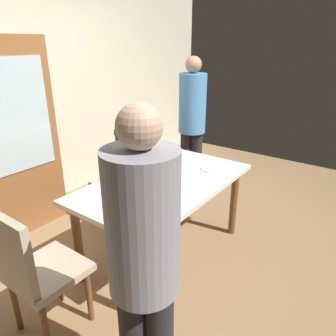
{
  "coord_description": "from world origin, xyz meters",
  "views": [
    {
      "loc": [
        -1.96,
        -1.48,
        1.84
      ],
      "look_at": [
        0.05,
        0.0,
        0.84
      ],
      "focal_mm": 33.86,
      "sensor_mm": 36.0,
      "label": 1
    }
  ],
  "objects": [
    {
      "name": "fork_near_celebrant",
      "position": [
        -0.59,
        -0.18,
        0.74
      ],
      "size": [
        0.18,
        0.05,
        0.01
      ],
      "primitive_type": "cube",
      "rotation": [
        0.0,
        0.0,
        0.17
      ],
      "color": "silver",
      "rests_on": "dining_table"
    },
    {
      "name": "fork_far_side",
      "position": [
        -0.24,
        0.21,
        0.74
      ],
      "size": [
        0.18,
        0.03,
        0.01
      ],
      "primitive_type": "cube",
      "rotation": [
        0.0,
        0.0,
        0.09
      ],
      "color": "silver",
      "rests_on": "dining_table"
    },
    {
      "name": "plate_far_side",
      "position": [
        -0.08,
        0.2,
        0.75
      ],
      "size": [
        0.22,
        0.22,
        0.01
      ],
      "primitive_type": "cylinder",
      "color": "white",
      "rests_on": "dining_table"
    },
    {
      "name": "person_celebrant",
      "position": [
        -1.1,
        -0.71,
        0.93
      ],
      "size": [
        0.32,
        0.32,
        1.64
      ],
      "color": "#262328",
      "rests_on": "ground"
    },
    {
      "name": "ground",
      "position": [
        0.0,
        0.0,
        0.0
      ],
      "size": [
        6.4,
        6.4,
        0.0
      ],
      "primitive_type": "plane",
      "color": "#93704C"
    },
    {
      "name": "person_guest",
      "position": [
        1.21,
        0.49,
        0.97
      ],
      "size": [
        0.32,
        0.32,
        1.69
      ],
      "color": "#262328",
      "rests_on": "ground"
    },
    {
      "name": "back_wall",
      "position": [
        0.0,
        1.85,
        1.3
      ],
      "size": [
        6.4,
        0.1,
        2.6
      ],
      "primitive_type": "cube",
      "color": "beige",
      "rests_on": "ground"
    },
    {
      "name": "birthday_cake",
      "position": [
        0.13,
        0.1,
        0.79
      ],
      "size": [
        0.28,
        0.28,
        0.17
      ],
      "color": "silver",
      "rests_on": "dining_table"
    },
    {
      "name": "plate_near_celebrant",
      "position": [
        -0.43,
        -0.2,
        0.75
      ],
      "size": [
        0.22,
        0.22,
        0.01
      ],
      "primitive_type": "cylinder",
      "color": "white",
      "rests_on": "dining_table"
    },
    {
      "name": "chair_spindle_back",
      "position": [
        0.23,
        0.77,
        0.46
      ],
      "size": [
        0.45,
        0.45,
        0.95
      ],
      "color": "tan",
      "rests_on": "ground"
    },
    {
      "name": "dining_table",
      "position": [
        0.0,
        0.0,
        0.65
      ],
      "size": [
        1.57,
        0.89,
        0.74
      ],
      "color": "silver",
      "rests_on": "ground"
    },
    {
      "name": "plate_near_guest",
      "position": [
        0.47,
        -0.2,
        0.75
      ],
      "size": [
        0.22,
        0.22,
        0.01
      ],
      "primitive_type": "cylinder",
      "color": "white",
      "rests_on": "dining_table"
    },
    {
      "name": "chair_upholstered",
      "position": [
        -1.17,
        0.14,
        0.53
      ],
      "size": [
        0.45,
        0.44,
        0.95
      ],
      "color": "tan",
      "rests_on": "ground"
    }
  ]
}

